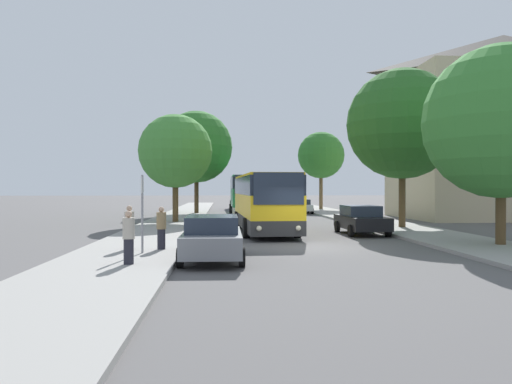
% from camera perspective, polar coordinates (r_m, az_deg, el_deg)
% --- Properties ---
extents(ground_plane, '(300.00, 300.00, 0.00)m').
position_cam_1_polar(ground_plane, '(21.00, 5.89, -6.27)').
color(ground_plane, '#565454').
rests_on(ground_plane, ground).
extents(sidewalk_left, '(4.00, 120.00, 0.15)m').
position_cam_1_polar(sidewalk_left, '(20.99, -13.41, -6.08)').
color(sidewalk_left, gray).
rests_on(sidewalk_left, ground_plane).
extents(sidewalk_right, '(4.00, 120.00, 0.15)m').
position_cam_1_polar(sidewalk_right, '(23.21, 23.27, -5.48)').
color(sidewalk_right, gray).
rests_on(sidewalk_right, ground_plane).
extents(building_right_background, '(16.25, 10.88, 15.03)m').
position_cam_1_polar(building_right_background, '(45.97, 26.42, 6.71)').
color(building_right_background, '#C6B28E').
rests_on(building_right_background, ground_plane).
extents(bus_front, '(3.13, 11.17, 3.18)m').
position_cam_1_polar(bus_front, '(27.73, 0.92, -1.10)').
color(bus_front, '#2D2D2D').
rests_on(bus_front, ground_plane).
extents(bus_middle, '(2.86, 10.51, 3.49)m').
position_cam_1_polar(bus_middle, '(43.15, -1.12, -0.35)').
color(bus_middle, silver).
rests_on(bus_middle, ground_plane).
extents(bus_rear, '(2.95, 10.52, 3.50)m').
position_cam_1_polar(bus_rear, '(56.75, -1.47, -0.17)').
color(bus_rear, '#2D519E').
rests_on(bus_rear, ground_plane).
extents(parked_car_left_curb, '(2.14, 4.71, 1.53)m').
position_cam_1_polar(parked_car_left_curb, '(16.92, -5.00, -5.19)').
color(parked_car_left_curb, slate).
rests_on(parked_car_left_curb, ground_plane).
extents(parked_car_right_near, '(2.15, 4.63, 1.53)m').
position_cam_1_polar(parked_car_right_near, '(27.15, 11.92, -3.08)').
color(parked_car_right_near, black).
rests_on(parked_car_right_near, ground_plane).
extents(parked_car_right_far, '(2.18, 4.19, 1.36)m').
position_cam_1_polar(parked_car_right_far, '(48.66, 5.18, -1.61)').
color(parked_car_right_far, silver).
rests_on(parked_car_right_far, ground_plane).
extents(bus_stop_sign, '(0.08, 0.45, 2.77)m').
position_cam_1_polar(bus_stop_sign, '(18.14, -12.87, -1.44)').
color(bus_stop_sign, gray).
rests_on(bus_stop_sign, sidewalk_left).
extents(pedestrian_waiting_near, '(0.36, 0.36, 1.61)m').
position_cam_1_polar(pedestrian_waiting_near, '(19.14, -10.77, -4.06)').
color(pedestrian_waiting_near, '#23232D').
rests_on(pedestrian_waiting_near, sidewalk_left).
extents(pedestrian_waiting_far, '(0.36, 0.36, 1.62)m').
position_cam_1_polar(pedestrian_waiting_far, '(15.62, -14.35, -5.06)').
color(pedestrian_waiting_far, '#23232D').
rests_on(pedestrian_waiting_far, sidewalk_left).
extents(pedestrian_walking_back, '(0.36, 0.36, 1.65)m').
position_cam_1_polar(pedestrian_walking_back, '(19.41, -14.28, -3.93)').
color(pedestrian_walking_back, '#23232D').
rests_on(pedestrian_walking_back, sidewalk_left).
extents(tree_left_near, '(5.06, 5.06, 7.38)m').
position_cam_1_polar(tree_left_near, '(34.77, -9.20, 4.62)').
color(tree_left_near, '#513D23').
rests_on(tree_left_near, sidewalk_left).
extents(tree_left_far, '(6.68, 6.68, 9.50)m').
position_cam_1_polar(tree_left_far, '(46.94, -6.83, 5.13)').
color(tree_left_far, '#47331E').
rests_on(tree_left_far, sidewalk_left).
extents(tree_right_near, '(6.30, 6.30, 8.18)m').
position_cam_1_polar(tree_right_near, '(22.93, 26.21, 7.20)').
color(tree_right_near, '#513D23').
rests_on(tree_right_near, sidewalk_right).
extents(tree_right_mid, '(6.55, 6.55, 9.40)m').
position_cam_1_polar(tree_right_mid, '(31.10, 16.37, 7.46)').
color(tree_right_mid, '#513D23').
rests_on(tree_right_mid, sidewalk_right).
extents(tree_right_far, '(5.18, 5.18, 8.58)m').
position_cam_1_polar(tree_right_far, '(56.05, 7.44, 4.19)').
color(tree_right_far, brown).
rests_on(tree_right_far, sidewalk_right).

